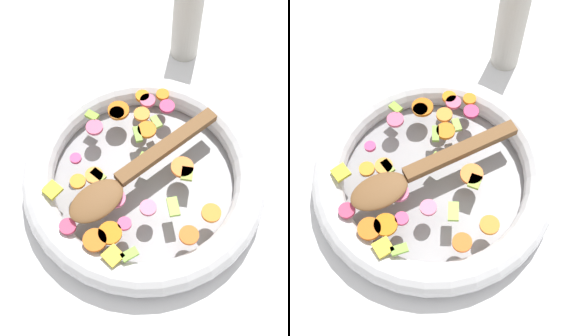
{
  "view_description": "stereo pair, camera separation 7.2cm",
  "coord_description": "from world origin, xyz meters",
  "views": [
    {
      "loc": [
        -0.26,
        0.23,
        0.69
      ],
      "look_at": [
        0.0,
        0.0,
        0.05
      ],
      "focal_mm": 50.0,
      "sensor_mm": 36.0,
      "label": 1
    },
    {
      "loc": [
        -0.3,
        0.17,
        0.69
      ],
      "look_at": [
        0.0,
        0.0,
        0.05
      ],
      "focal_mm": 50.0,
      "sensor_mm": 36.0,
      "label": 2
    }
  ],
  "objects": [
    {
      "name": "pepper_mill",
      "position": [
        0.16,
        -0.25,
        0.09
      ],
      "size": [
        0.05,
        0.05,
        0.2
      ],
      "color": "#B2ADA3",
      "rests_on": "ground_plane"
    },
    {
      "name": "ground_plane",
      "position": [
        0.0,
        0.0,
        0.0
      ],
      "size": [
        4.0,
        4.0,
        0.0
      ],
      "primitive_type": "plane",
      "color": "silver"
    },
    {
      "name": "skillet",
      "position": [
        0.0,
        0.0,
        0.02
      ],
      "size": [
        0.39,
        0.39,
        0.05
      ],
      "color": "gray",
      "rests_on": "ground_plane"
    },
    {
      "name": "chopped_vegetables",
      "position": [
        0.01,
        0.02,
        0.05
      ],
      "size": [
        0.29,
        0.3,
        0.01
      ],
      "color": "orange",
      "rests_on": "skillet"
    },
    {
      "name": "wooden_spoon",
      "position": [
        0.0,
        0.03,
        0.06
      ],
      "size": [
        0.06,
        0.28,
        0.01
      ],
      "color": "brown",
      "rests_on": "chopped_vegetables"
    }
  ]
}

